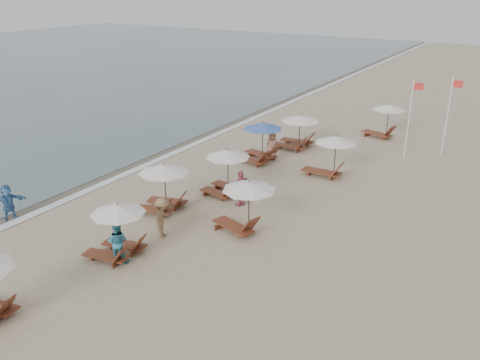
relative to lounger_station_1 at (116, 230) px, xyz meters
The scene contains 18 objects.
ground 5.44m from the lounger_station_1, ahead, with size 160.00×160.00×0.00m, color tan.
wet_sand_band 11.90m from the lounger_station_1, 127.52° to the left, with size 3.20×140.00×0.01m, color #6B5E4C.
foam_line 11.15m from the lounger_station_1, 122.19° to the left, with size 0.50×140.00×0.02m, color white.
lounger_station_1 is the anchor object (origin of this frame).
lounger_station_2 4.20m from the lounger_station_1, 106.36° to the left, with size 2.56×2.30×2.27m.
lounger_station_3 7.08m from the lounger_station_1, 88.51° to the left, with size 2.40×2.15×2.32m.
lounger_station_4 12.11m from the lounger_station_1, 93.77° to the left, with size 2.67×2.29×2.36m.
lounger_station_5 15.50m from the lounger_station_1, 90.29° to the left, with size 2.78×2.43×2.13m.
inland_station_0 5.13m from the lounger_station_1, 55.24° to the left, with size 2.76×2.24×2.22m.
inland_station_1 12.52m from the lounger_station_1, 73.55° to the left, with size 2.79×2.24×2.22m.
inland_station_2 20.96m from the lounger_station_1, 79.42° to the left, with size 2.80×2.24×2.22m.
beachgoer_mid_a 0.48m from the lounger_station_1, 42.30° to the right, with size 0.81×0.63×1.66m, color teal.
beachgoer_mid_b 2.18m from the lounger_station_1, 78.65° to the left, with size 1.11×0.64×1.72m, color olive.
beachgoer_far_a 6.58m from the lounger_station_1, 76.41° to the left, with size 1.02×0.42×1.74m, color #BF4C64.
beachgoer_far_b 12.81m from the lounger_station_1, 91.40° to the left, with size 0.83×0.54×1.70m, color #A57059.
waterline_walker 6.41m from the lounger_station_1, behind, with size 1.48×0.47×1.60m, color #336599.
flag_pole_near 18.59m from the lounger_station_1, 70.38° to the left, with size 0.60×0.08×4.63m.
flag_pole_far 20.58m from the lounger_station_1, 66.90° to the left, with size 0.59×0.08×4.72m.
Camera 1 is at (7.33, -10.96, 9.80)m, focal length 37.17 mm.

